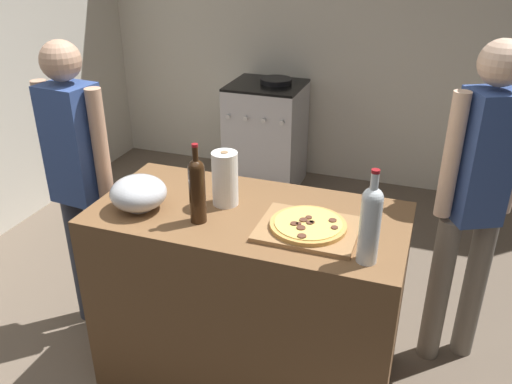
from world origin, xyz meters
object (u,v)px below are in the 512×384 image
Objects in this scene: person_in_stripes at (79,175)px; person_in_red at (475,195)px; pizza at (308,225)px; wine_bottle_clear at (370,222)px; paper_towel_roll at (225,179)px; wine_bottle_dark at (197,188)px; mixing_bowl at (139,193)px; stove at (266,135)px.

person_in_red is (1.87, 0.38, 0.02)m from person_in_stripes.
wine_bottle_clear is at bearing -27.87° from pizza.
wine_bottle_dark reaches higher than paper_towel_roll.
pizza is at bearing -15.99° from paper_towel_roll.
paper_towel_roll reaches higher than pizza.
pizza is at bearing 4.14° from mixing_bowl.
stove is at bearing 103.56° from paper_towel_roll.
mixing_bowl reaches higher than pizza.
person_in_red reaches higher than wine_bottle_clear.
wine_bottle_dark is 0.71m from wine_bottle_clear.
person_in_red reaches higher than pizza.
person_in_red is at bearing 22.37° from paper_towel_roll.
person_in_red is at bearing 29.35° from wine_bottle_dark.
wine_bottle_dark is 2.41m from stove.
wine_bottle_clear is 1.52m from person_in_stripes.
wine_bottle_dark is (-0.45, -0.07, 0.12)m from pizza.
wine_bottle_clear reaches higher than wine_bottle_dark.
stove is (-0.17, 2.27, -0.55)m from mixing_bowl.
person_in_stripes is at bearing 176.26° from paper_towel_roll.
wine_bottle_clear is 0.23× the size of person_in_stripes.
wine_bottle_clear is at bearing -119.48° from person_in_red.
mixing_bowl is at bearing -24.92° from person_in_stripes.
mixing_bowl is at bearing -85.67° from stove.
wine_bottle_dark is (0.29, -0.01, 0.08)m from mixing_bowl.
paper_towel_roll is (-0.41, 0.12, 0.09)m from pizza.
paper_towel_roll is 0.16× the size of person_in_stripes.
paper_towel_roll is at bearing 159.19° from wine_bottle_clear.
pizza is at bearing -67.60° from stove.
person_in_red is at bearing 23.52° from mixing_bowl.
wine_bottle_dark reaches higher than pizza.
stove is 0.57× the size of person_in_red.
wine_bottle_dark is 1.27m from person_in_red.
mixing_bowl is 0.15× the size of person_in_red.
wine_bottle_dark is 0.94× the size of wine_bottle_clear.
person_in_stripes is (-1.48, 0.31, -0.17)m from wine_bottle_clear.
paper_towel_roll is at bearing -157.63° from person_in_red.
wine_bottle_clear is (0.26, -0.14, 0.13)m from pizza.
wine_bottle_dark is at bearing 174.54° from wine_bottle_clear.
paper_towel_roll is at bearing -76.44° from stove.
wine_bottle_dark is (-0.05, -0.18, 0.03)m from paper_towel_roll.
wine_bottle_dark is 0.37× the size of stove.
wine_bottle_dark is at bearing -150.65° from person_in_red.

